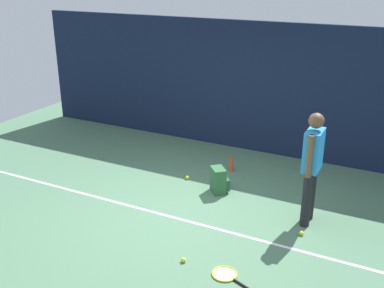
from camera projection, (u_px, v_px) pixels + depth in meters
The scene contains 10 objects.
ground_plane at pixel (180, 212), 7.11m from camera, with size 12.00×12.00×0.00m, color #4C7556.
back_fence at pixel (251, 88), 9.13m from camera, with size 10.00×0.10×2.62m, color #141E38.
court_line at pixel (174, 218), 6.95m from camera, with size 9.00×0.05×0.00m, color white.
tennis_player at pixel (312, 162), 6.50m from camera, with size 0.22×0.53×1.70m.
tennis_racket at pixel (226, 275), 5.64m from camera, with size 0.64×0.42×0.03m.
backpack at pixel (219, 181), 7.67m from camera, with size 0.38×0.38×0.44m.
tennis_ball_near_player at pixel (187, 178), 8.20m from camera, with size 0.07×0.07×0.07m, color #CCE033.
tennis_ball_mid_court at pixel (183, 260), 5.89m from camera, with size 0.07×0.07×0.07m, color #CCE033.
tennis_ball_far_left at pixel (301, 233), 6.48m from camera, with size 0.07×0.07×0.07m, color #CCE033.
water_bottle at pixel (232, 164), 8.50m from camera, with size 0.07×0.07×0.27m, color #D84C26.
Camera 1 is at (2.99, -5.49, 3.56)m, focal length 42.72 mm.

